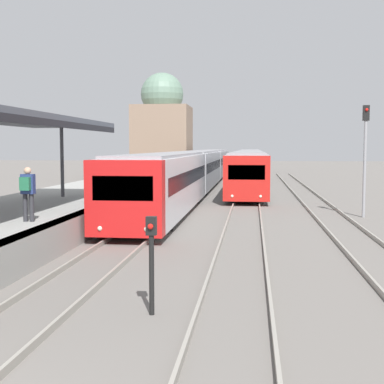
% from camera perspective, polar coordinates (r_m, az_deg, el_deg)
% --- Properties ---
extents(person_on_platform, '(0.40, 0.40, 1.66)m').
position_cam_1_polar(person_on_platform, '(16.93, -17.14, 0.26)').
color(person_on_platform, '#2D2D33').
rests_on(person_on_platform, station_platform).
extents(train_near, '(2.62, 47.29, 2.94)m').
position_cam_1_polar(train_near, '(40.93, 0.56, 2.58)').
color(train_near, red).
rests_on(train_near, ground_plane).
extents(train_far, '(2.59, 46.86, 2.89)m').
position_cam_1_polar(train_far, '(52.62, 6.13, 3.02)').
color(train_far, red).
rests_on(train_far, ground_plane).
extents(signal_post_near, '(0.20, 0.21, 1.93)m').
position_cam_1_polar(signal_post_near, '(10.39, -4.35, -6.66)').
color(signal_post_near, black).
rests_on(signal_post_near, ground_plane).
extents(signal_mast_far, '(0.28, 0.29, 5.15)m').
position_cam_1_polar(signal_mast_far, '(25.80, 17.99, 4.54)').
color(signal_mast_far, gray).
rests_on(signal_mast_far, ground_plane).
extents(distant_domed_building, '(5.61, 5.61, 10.72)m').
position_cam_1_polar(distant_domed_building, '(54.75, -3.18, 6.60)').
color(distant_domed_building, '#89705B').
rests_on(distant_domed_building, ground_plane).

